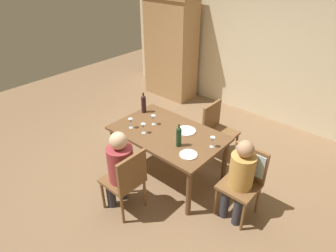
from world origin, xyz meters
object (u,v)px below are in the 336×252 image
dining_table (168,138)px  dinner_plate_host (186,131)px  chair_far_right (217,128)px  person_woman_host (240,175)px  armoire_cabinet (171,48)px  wine_bottle_tall_green (144,103)px  dinner_plate_guest_left (188,155)px  wine_bottle_dark_red (179,136)px  person_man_bearded (120,166)px  chair_near (127,179)px  wine_glass_centre (153,118)px  wine_glass_near_right (213,140)px  wine_glass_near_left (143,126)px  chair_right_end (246,173)px  wine_glass_far (131,121)px

dining_table → dinner_plate_host: 0.27m
chair_far_right → dinner_plate_host: (-0.09, -0.68, 0.23)m
person_woman_host → armoire_cabinet: bearing=-36.7°
wine_bottle_tall_green → dinner_plate_guest_left: (1.21, -0.43, -0.14)m
dining_table → wine_bottle_dark_red: bearing=-25.9°
chair_far_right → person_man_bearded: (-0.29, -1.73, 0.13)m
chair_far_right → dining_table: bearing=-16.8°
dining_table → wine_bottle_dark_red: 0.43m
chair_near → dinner_plate_guest_left: chair_near is taller
chair_far_right → wine_glass_centre: size_ratio=6.17×
dining_table → dinner_plate_host: (0.17, 0.19, 0.10)m
wine_glass_centre → dinner_plate_guest_left: bearing=-16.8°
wine_bottle_tall_green → dinner_plate_guest_left: size_ratio=1.45×
wine_bottle_tall_green → wine_glass_near_right: 1.33m
chair_far_right → wine_glass_near_left: chair_far_right is taller
chair_right_end → armoire_cabinet: bearing=-34.9°
chair_near → wine_glass_near_left: bearing=27.5°
dinner_plate_guest_left → person_man_bearded: bearing=-131.7°
dining_table → wine_bottle_tall_green: wine_bottle_tall_green is taller
wine_bottle_dark_red → wine_glass_far: bearing=-172.5°
chair_near → wine_glass_near_left: size_ratio=6.17×
dining_table → wine_glass_centre: size_ratio=10.41×
wine_glass_far → chair_far_right: bearing=56.8°
dining_table → wine_bottle_dark_red: wine_bottle_dark_red is taller
chair_near → chair_far_right: same height
chair_far_right → person_woman_host: (0.89, -0.89, 0.11)m
wine_glass_centre → dinner_plate_guest_left: size_ratio=0.66×
person_man_bearded → dinner_plate_host: (0.20, 1.05, 0.10)m
dining_table → wine_bottle_tall_green: (-0.67, 0.20, 0.24)m
armoire_cabinet → wine_glass_near_left: 2.97m
dining_table → wine_glass_centre: wine_glass_centre is taller
chair_right_end → wine_bottle_tall_green: size_ratio=2.82×
chair_far_right → wine_glass_near_right: bearing=27.5°
person_woman_host → wine_glass_near_left: (-1.40, -0.21, 0.22)m
person_man_bearded → wine_glass_near_left: bearing=18.9°
wine_bottle_dark_red → dinner_plate_host: 0.40m
wine_bottle_dark_red → wine_glass_far: wine_bottle_dark_red is taller
dining_table → chair_near: (0.09, -0.87, -0.13)m
armoire_cabinet → chair_right_end: (3.03, -2.11, -0.50)m
person_man_bearded → dinner_plate_host: person_man_bearded is taller
wine_bottle_tall_green → dinner_plate_guest_left: bearing=-19.5°
chair_near → wine_glass_centre: chair_near is taller
wine_glass_near_left → wine_glass_centre: same height
wine_glass_near_right → chair_far_right: bearing=117.5°
armoire_cabinet → dinner_plate_host: 2.92m
chair_right_end → wine_glass_far: 1.70m
wine_glass_far → chair_right_end: bearing=13.2°
dinner_plate_host → chair_right_end: bearing=-3.6°
armoire_cabinet → dining_table: (1.88, -2.24, -0.43)m
person_man_bearded → wine_glass_near_left: size_ratio=7.77×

